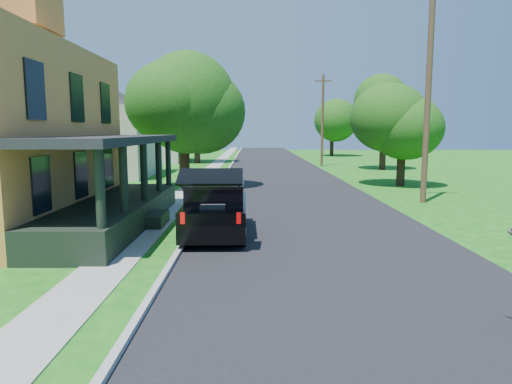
{
  "coord_description": "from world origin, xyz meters",
  "views": [
    {
      "loc": [
        -2.05,
        -9.75,
        3.3
      ],
      "look_at": [
        -1.94,
        3.0,
        1.59
      ],
      "focal_mm": 32.0,
      "sensor_mm": 36.0,
      "label": 1
    }
  ],
  "objects": [
    {
      "name": "neighbor_house_far",
      "position": [
        -13.5,
        40.0,
        4.19
      ],
      "size": [
        12.78,
        12.78,
        8.3
      ],
      "color": "#ACA499",
      "rests_on": "ground"
    },
    {
      "name": "tree_right_far",
      "position": [
        8.47,
        50.89,
        5.01
      ],
      "size": [
        5.59,
        5.55,
        7.92
      ],
      "rotation": [
        0.0,
        0.0,
        -0.06
      ],
      "color": "black",
      "rests_on": "ground"
    },
    {
      "name": "sidewalk",
      "position": [
        -5.6,
        20.0,
        0.0
      ],
      "size": [
        1.3,
        120.0,
        0.03
      ],
      "primitive_type": "cube",
      "color": "gray",
      "rests_on": "ground"
    },
    {
      "name": "tree_right_near",
      "position": [
        6.91,
        17.73,
        4.13
      ],
      "size": [
        5.31,
        5.0,
        6.48
      ],
      "rotation": [
        0.0,
        0.0,
        0.23
      ],
      "color": "black",
      "rests_on": "ground"
    },
    {
      "name": "curb",
      "position": [
        -4.05,
        20.0,
        0.0
      ],
      "size": [
        0.15,
        120.0,
        0.12
      ],
      "primitive_type": "cube",
      "color": "#999994",
      "rests_on": "ground"
    },
    {
      "name": "ground",
      "position": [
        0.0,
        0.0,
        0.0
      ],
      "size": [
        140.0,
        140.0,
        0.0
      ],
      "primitive_type": "plane",
      "color": "#125911",
      "rests_on": "ground"
    },
    {
      "name": "street",
      "position": [
        0.0,
        20.0,
        0.0
      ],
      "size": [
        8.0,
        120.0,
        0.02
      ],
      "primitive_type": "cube",
      "color": "black",
      "rests_on": "ground"
    },
    {
      "name": "utility_pole_far",
      "position": [
        4.5,
        33.16,
        4.35
      ],
      "size": [
        1.53,
        0.26,
        8.44
      ],
      "rotation": [
        0.0,
        0.0,
        -0.04
      ],
      "color": "#493122",
      "rests_on": "ground"
    },
    {
      "name": "tree_right_mid",
      "position": [
        9.07,
        29.25,
        5.45
      ],
      "size": [
        6.23,
        5.9,
        8.05
      ],
      "rotation": [
        0.0,
        0.0,
        0.34
      ],
      "color": "black",
      "rests_on": "ground"
    },
    {
      "name": "tree_left_far",
      "position": [
        -7.72,
        37.2,
        6.57
      ],
      "size": [
        8.55,
        8.67,
        10.3
      ],
      "rotation": [
        0.0,
        0.0,
        -0.36
      ],
      "color": "black",
      "rests_on": "ground"
    },
    {
      "name": "front_walk",
      "position": [
        -9.5,
        6.0,
        0.0
      ],
      "size": [
        6.5,
        1.2,
        0.03
      ],
      "primitive_type": "cube",
      "color": "gray",
      "rests_on": "ground"
    },
    {
      "name": "tree_left_mid",
      "position": [
        -6.05,
        16.83,
        5.3
      ],
      "size": [
        6.76,
        6.4,
        8.19
      ],
      "rotation": [
        0.0,
        0.0,
        0.29
      ],
      "color": "black",
      "rests_on": "ground"
    },
    {
      "name": "neighbor_house_mid",
      "position": [
        -13.5,
        24.0,
        4.19
      ],
      "size": [
        12.78,
        12.78,
        8.3
      ],
      "color": "#ACA499",
      "rests_on": "ground"
    },
    {
      "name": "utility_pole_near",
      "position": [
        5.88,
        11.1,
        5.3
      ],
      "size": [
        1.66,
        0.29,
        10.3
      ],
      "rotation": [
        0.0,
        0.0,
        -0.1
      ],
      "color": "#493122",
      "rests_on": "ground"
    },
    {
      "name": "black_suv",
      "position": [
        -3.2,
        4.55,
        0.87
      ],
      "size": [
        1.94,
        4.92,
        2.28
      ],
      "rotation": [
        0.0,
        0.0,
        0.01
      ],
      "color": "black",
      "rests_on": "ground"
    }
  ]
}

